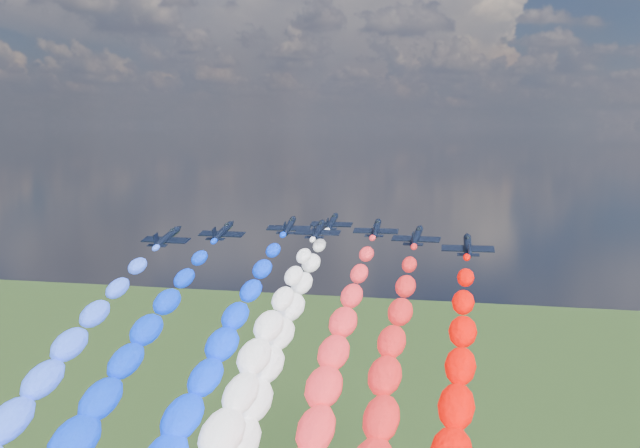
# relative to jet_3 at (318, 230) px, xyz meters

# --- Properties ---
(jet_0) EXTENTS (9.68, 12.81, 5.27)m
(jet_0) POSITION_rel_jet_3_xyz_m (-25.21, -15.89, 0.00)
(jet_0) COLOR black
(jet_1) EXTENTS (9.39, 12.61, 5.27)m
(jet_1) POSITION_rel_jet_3_xyz_m (-17.79, -6.21, 0.00)
(jet_1) COLOR black
(trail_1) EXTENTS (6.96, 103.05, 45.52)m
(trail_1) POSITION_rel_jet_3_xyz_m (-17.79, -59.22, -20.42)
(trail_1) COLOR #052EDC
(jet_2) EXTENTS (9.59, 12.75, 5.27)m
(jet_2) POSITION_rel_jet_3_xyz_m (-7.20, 4.78, 0.00)
(jet_2) COLOR black
(trail_2) EXTENTS (6.96, 103.05, 45.52)m
(trail_2) POSITION_rel_jet_3_xyz_m (-7.20, -48.23, -20.42)
(trail_2) COLOR #042EF1
(jet_3) EXTENTS (9.21, 12.48, 5.27)m
(jet_3) POSITION_rel_jet_3_xyz_m (0.00, 0.00, 0.00)
(jet_3) COLOR black
(trail_3) EXTENTS (6.96, 103.05, 45.52)m
(trail_3) POSITION_rel_jet_3_xyz_m (0.00, -53.01, -20.42)
(trail_3) COLOR white
(jet_4) EXTENTS (8.96, 12.30, 5.27)m
(jet_4) POSITION_rel_jet_3_xyz_m (0.17, 12.70, 0.00)
(jet_4) COLOR black
(trail_4) EXTENTS (6.96, 103.05, 45.52)m
(trail_4) POSITION_rel_jet_3_xyz_m (0.17, -40.31, -20.42)
(trail_4) COLOR silver
(jet_5) EXTENTS (9.42, 12.63, 5.27)m
(jet_5) POSITION_rel_jet_3_xyz_m (10.97, 4.48, 0.00)
(jet_5) COLOR black
(trail_5) EXTENTS (6.96, 103.05, 45.52)m
(trail_5) POSITION_rel_jet_3_xyz_m (10.97, -48.53, -20.42)
(trail_5) COLOR red
(jet_6) EXTENTS (9.74, 12.86, 5.27)m
(jet_6) POSITION_rel_jet_3_xyz_m (19.90, -4.64, 0.00)
(jet_6) COLOR black
(jet_7) EXTENTS (9.60, 12.76, 5.27)m
(jet_7) POSITION_rel_jet_3_xyz_m (29.57, -13.95, 0.00)
(jet_7) COLOR black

